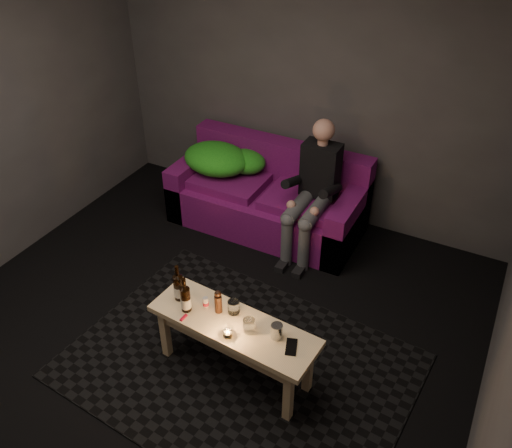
% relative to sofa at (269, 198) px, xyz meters
% --- Properties ---
extents(floor, '(4.50, 4.50, 0.00)m').
position_rel_sofa_xyz_m(floor, '(0.19, -1.81, -0.28)').
color(floor, black).
rests_on(floor, ground).
extents(room, '(4.50, 4.50, 4.50)m').
position_rel_sofa_xyz_m(room, '(0.19, -1.34, 1.36)').
color(room, silver).
rests_on(room, ground).
extents(rug, '(2.49, 1.90, 0.01)m').
position_rel_sofa_xyz_m(rug, '(0.61, -1.71, -0.28)').
color(rug, black).
rests_on(rug, floor).
extents(sofa, '(1.81, 0.81, 0.78)m').
position_rel_sofa_xyz_m(sofa, '(0.00, 0.00, 0.00)').
color(sofa, '#640D5F').
rests_on(sofa, floor).
extents(green_blanket, '(0.80, 0.54, 0.27)m').
position_rel_sofa_xyz_m(green_blanket, '(-0.51, -0.01, 0.30)').
color(green_blanket, '#1A921C').
rests_on(green_blanket, sofa).
extents(person, '(0.33, 0.75, 1.21)m').
position_rel_sofa_xyz_m(person, '(0.50, -0.15, 0.34)').
color(person, black).
rests_on(person, sofa).
extents(coffee_table, '(1.21, 0.47, 0.48)m').
position_rel_sofa_xyz_m(coffee_table, '(0.61, -1.76, 0.12)').
color(coffee_table, '#ECC38A').
rests_on(coffee_table, rug).
extents(beer_bottle_a, '(0.07, 0.07, 0.29)m').
position_rel_sofa_xyz_m(beer_bottle_a, '(0.16, -1.73, 0.31)').
color(beer_bottle_a, black).
rests_on(beer_bottle_a, coffee_table).
extents(beer_bottle_b, '(0.07, 0.07, 0.28)m').
position_rel_sofa_xyz_m(beer_bottle_b, '(0.27, -1.80, 0.31)').
color(beer_bottle_b, black).
rests_on(beer_bottle_b, coffee_table).
extents(salt_shaker, '(0.05, 0.05, 0.08)m').
position_rel_sofa_xyz_m(salt_shaker, '(0.37, -1.72, 0.24)').
color(salt_shaker, silver).
rests_on(salt_shaker, coffee_table).
extents(pepper_mill, '(0.06, 0.06, 0.14)m').
position_rel_sofa_xyz_m(pepper_mill, '(0.47, -1.72, 0.27)').
color(pepper_mill, black).
rests_on(pepper_mill, coffee_table).
extents(tumbler_back, '(0.09, 0.09, 0.10)m').
position_rel_sofa_xyz_m(tumbler_back, '(0.57, -1.67, 0.25)').
color(tumbler_back, white).
rests_on(tumbler_back, coffee_table).
extents(tealight, '(0.06, 0.06, 0.05)m').
position_rel_sofa_xyz_m(tealight, '(0.64, -1.88, 0.23)').
color(tealight, white).
rests_on(tealight, coffee_table).
extents(tumbler_front, '(0.09, 0.09, 0.10)m').
position_rel_sofa_xyz_m(tumbler_front, '(0.74, -1.78, 0.25)').
color(tumbler_front, white).
rests_on(tumbler_front, coffee_table).
extents(steel_cup, '(0.10, 0.10, 0.11)m').
position_rel_sofa_xyz_m(steel_cup, '(0.92, -1.74, 0.25)').
color(steel_cup, '#B3B6BA').
rests_on(steel_cup, coffee_table).
extents(smartphone, '(0.11, 0.16, 0.01)m').
position_rel_sofa_xyz_m(smartphone, '(1.04, -1.78, 0.21)').
color(smartphone, black).
rests_on(smartphone, coffee_table).
extents(red_lighter, '(0.02, 0.07, 0.01)m').
position_rel_sofa_xyz_m(red_lighter, '(0.30, -1.88, 0.21)').
color(red_lighter, red).
rests_on(red_lighter, coffee_table).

